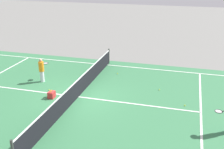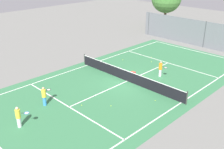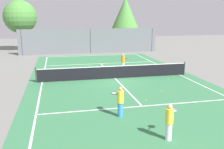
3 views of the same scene
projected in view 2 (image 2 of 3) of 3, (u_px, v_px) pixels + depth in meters
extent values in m
plane|color=slate|center=(127.00, 81.00, 23.68)|extent=(80.00, 80.00, 0.00)
cube|color=#387A4C|center=(127.00, 81.00, 23.68)|extent=(13.00, 25.00, 0.00)
cube|color=white|center=(87.00, 65.00, 27.23)|extent=(0.10, 24.00, 0.01)
cube|color=white|center=(181.00, 103.00, 20.12)|extent=(0.10, 24.00, 0.01)
cube|color=white|center=(195.00, 51.00, 31.48)|extent=(11.00, 0.10, 0.01)
cube|color=white|center=(69.00, 107.00, 19.52)|extent=(11.00, 0.10, 0.01)
cube|color=white|center=(168.00, 63.00, 27.84)|extent=(11.00, 0.10, 0.01)
cube|color=white|center=(127.00, 81.00, 23.68)|extent=(0.10, 12.80, 0.01)
cylinder|color=#333833|center=(85.00, 59.00, 27.28)|extent=(0.10, 0.10, 1.10)
cylinder|color=#333833|center=(187.00, 98.00, 19.64)|extent=(0.10, 0.10, 1.10)
cube|color=black|center=(127.00, 76.00, 23.49)|extent=(11.80, 0.03, 0.95)
cube|color=white|center=(128.00, 71.00, 23.29)|extent=(11.80, 0.04, 0.05)
cube|color=slate|center=(205.00, 35.00, 32.14)|extent=(18.00, 0.06, 3.20)
cylinder|color=#3F4447|center=(149.00, 24.00, 37.64)|extent=(0.12, 0.12, 3.20)
cylinder|color=#3F4447|center=(205.00, 35.00, 32.14)|extent=(0.12, 0.12, 3.20)
cylinder|color=brown|center=(165.00, 19.00, 41.12)|extent=(0.39, 0.39, 3.00)
cylinder|color=silver|center=(160.00, 73.00, 24.53)|extent=(0.25, 0.25, 0.68)
cylinder|color=orange|center=(161.00, 66.00, 24.28)|extent=(0.31, 0.31, 0.60)
sphere|color=tan|center=(161.00, 62.00, 24.12)|extent=(0.19, 0.19, 0.19)
cylinder|color=black|center=(163.00, 67.00, 24.06)|extent=(0.20, 0.03, 0.03)
torus|color=black|center=(166.00, 68.00, 23.90)|extent=(0.33, 0.33, 0.03)
cylinder|color=silver|center=(166.00, 68.00, 23.90)|extent=(0.28, 0.28, 0.00)
cylinder|color=silver|center=(19.00, 122.00, 17.08)|extent=(0.25, 0.25, 0.69)
cylinder|color=yellow|center=(18.00, 114.00, 16.82)|extent=(0.32, 0.32, 0.60)
sphere|color=beige|center=(17.00, 108.00, 16.67)|extent=(0.19, 0.19, 0.19)
cylinder|color=black|center=(23.00, 113.00, 16.83)|extent=(0.16, 0.17, 0.03)
torus|color=blue|center=(27.00, 113.00, 16.84)|extent=(0.47, 0.47, 0.03)
cylinder|color=silver|center=(27.00, 113.00, 16.84)|extent=(0.39, 0.39, 0.00)
cylinder|color=#388CD8|center=(45.00, 101.00, 19.63)|extent=(0.26, 0.26, 0.70)
cylinder|color=yellow|center=(44.00, 93.00, 19.37)|extent=(0.32, 0.32, 0.61)
sphere|color=tan|center=(43.00, 88.00, 19.21)|extent=(0.19, 0.19, 0.19)
cylinder|color=black|center=(46.00, 91.00, 19.62)|extent=(0.09, 0.20, 0.03)
torus|color=black|center=(48.00, 90.00, 19.82)|extent=(0.42, 0.42, 0.03)
cylinder|color=silver|center=(48.00, 90.00, 19.82)|extent=(0.35, 0.35, 0.00)
cube|color=red|center=(133.00, 74.00, 24.79)|extent=(0.39, 0.31, 0.36)
sphere|color=#CCE533|center=(132.00, 71.00, 24.76)|extent=(0.07, 0.07, 0.07)
sphere|color=#CCE533|center=(134.00, 72.00, 24.69)|extent=(0.07, 0.07, 0.07)
sphere|color=#CCE533|center=(123.00, 60.00, 28.63)|extent=(0.07, 0.07, 0.07)
sphere|color=#CCE533|center=(111.00, 106.00, 19.62)|extent=(0.07, 0.07, 0.07)
sphere|color=#CCE533|center=(152.00, 62.00, 28.10)|extent=(0.07, 0.07, 0.07)
sphere|color=#CCE533|center=(82.00, 105.00, 19.70)|extent=(0.07, 0.07, 0.07)
sphere|color=#CCE533|center=(155.00, 101.00, 20.35)|extent=(0.07, 0.07, 0.07)
sphere|color=#CCE533|center=(151.00, 57.00, 29.35)|extent=(0.07, 0.07, 0.07)
sphere|color=#CCE533|center=(144.00, 76.00, 24.69)|extent=(0.07, 0.07, 0.07)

